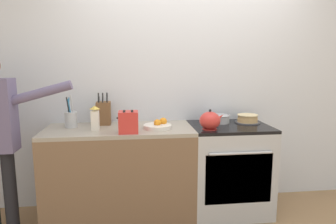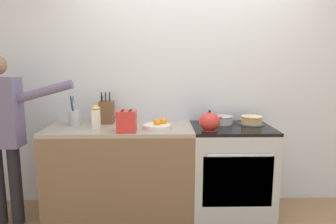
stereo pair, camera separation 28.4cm
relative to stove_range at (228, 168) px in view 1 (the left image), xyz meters
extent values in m
cube|color=silver|center=(-0.35, 0.33, 0.85)|extent=(8.00, 0.04, 2.60)
cube|color=brown|center=(-1.09, 0.00, -0.02)|extent=(1.40, 0.62, 0.86)
cube|color=#9E9384|center=(-1.09, 0.00, 0.43)|extent=(1.40, 0.62, 0.03)
cube|color=#B7BABF|center=(0.00, 0.00, -0.02)|extent=(0.77, 0.62, 0.86)
cube|color=black|center=(0.00, -0.30, 0.01)|extent=(0.63, 0.01, 0.48)
cylinder|color=#B7BABF|center=(0.00, -0.33, 0.26)|extent=(0.58, 0.02, 0.02)
cube|color=black|center=(0.00, 0.00, 0.43)|extent=(0.77, 0.62, 0.03)
cylinder|color=#4C4C51|center=(0.22, 0.09, 0.45)|extent=(0.25, 0.25, 0.01)
cylinder|color=tan|center=(0.22, 0.09, 0.47)|extent=(0.20, 0.20, 0.03)
cylinder|color=tan|center=(0.22, 0.09, 0.51)|extent=(0.20, 0.20, 0.03)
cylinder|color=beige|center=(0.22, 0.09, 0.53)|extent=(0.21, 0.21, 0.01)
cylinder|color=red|center=(-0.25, -0.16, 0.45)|extent=(0.14, 0.14, 0.01)
ellipsoid|color=red|center=(-0.25, -0.16, 0.53)|extent=(0.20, 0.20, 0.17)
cone|color=red|center=(-0.15, -0.16, 0.56)|extent=(0.10, 0.04, 0.09)
sphere|color=black|center=(-0.25, -0.16, 0.63)|extent=(0.02, 0.02, 0.02)
cylinder|color=#B7BABF|center=(-0.07, 0.13, 0.48)|extent=(0.21, 0.21, 0.08)
torus|color=#B7BABF|center=(-0.07, 0.13, 0.53)|extent=(0.22, 0.22, 0.01)
cube|color=brown|center=(-1.24, 0.19, 0.56)|extent=(0.14, 0.14, 0.23)
cylinder|color=black|center=(-1.28, 0.15, 0.72)|extent=(0.01, 0.04, 0.10)
cylinder|color=black|center=(-1.24, 0.15, 0.72)|extent=(0.01, 0.04, 0.10)
cylinder|color=black|center=(-1.20, 0.15, 0.72)|extent=(0.01, 0.04, 0.10)
cylinder|color=black|center=(-1.28, 0.19, 0.70)|extent=(0.01, 0.03, 0.06)
cylinder|color=#B7BABF|center=(-1.54, 0.09, 0.52)|extent=(0.12, 0.12, 0.15)
cylinder|color=teal|center=(-1.56, 0.11, 0.62)|extent=(0.03, 0.04, 0.23)
cylinder|color=teal|center=(-1.54, 0.07, 0.61)|extent=(0.04, 0.01, 0.23)
cylinder|color=#B7BABF|center=(-1.52, 0.08, 0.63)|extent=(0.03, 0.04, 0.26)
cylinder|color=black|center=(-1.56, 0.08, 0.62)|extent=(0.04, 0.03, 0.24)
cylinder|color=silver|center=(-0.73, -0.06, 0.47)|extent=(0.26, 0.26, 0.04)
sphere|color=orange|center=(-0.73, -0.06, 0.50)|extent=(0.07, 0.07, 0.07)
sphere|color=orange|center=(-0.67, -0.01, 0.50)|extent=(0.07, 0.07, 0.07)
cube|color=red|center=(-0.99, -0.20, 0.54)|extent=(0.17, 0.15, 0.19)
cube|color=black|center=(-1.03, -0.20, 0.64)|extent=(0.02, 0.11, 0.00)
cube|color=black|center=(-0.96, -0.20, 0.64)|extent=(0.02, 0.11, 0.00)
cube|color=black|center=(-1.09, -0.20, 0.58)|extent=(0.02, 0.02, 0.01)
cube|color=white|center=(-1.30, -0.06, 0.54)|extent=(0.07, 0.07, 0.18)
pyramid|color=#E0BC4C|center=(-1.30, -0.06, 0.66)|extent=(0.07, 0.07, 0.03)
cylinder|color=black|center=(-2.04, -0.17, -0.07)|extent=(0.11, 0.11, 0.75)
cylinder|color=slate|center=(-1.73, -0.17, 0.81)|extent=(0.53, 0.08, 0.21)
camera|label=1|loc=(-0.96, -2.81, 1.07)|focal=32.00mm
camera|label=2|loc=(-0.68, -2.83, 1.07)|focal=32.00mm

